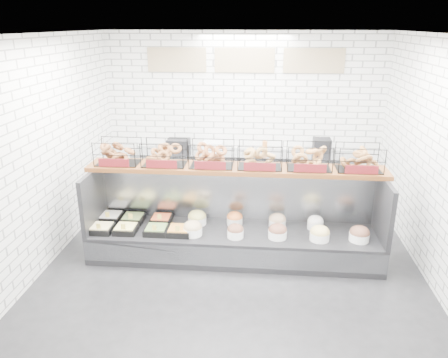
# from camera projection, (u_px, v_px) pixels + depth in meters

# --- Properties ---
(ground) EXTENTS (5.50, 5.50, 0.00)m
(ground) POSITION_uv_depth(u_px,v_px,m) (232.00, 267.00, 5.92)
(ground) COLOR black
(ground) RESTS_ON ground
(room_shell) EXTENTS (5.02, 5.51, 3.01)m
(room_shell) POSITION_uv_depth(u_px,v_px,m) (237.00, 107.00, 5.79)
(room_shell) COLOR white
(room_shell) RESTS_ON ground
(display_case) EXTENTS (4.00, 0.90, 1.20)m
(display_case) POSITION_uv_depth(u_px,v_px,m) (233.00, 233.00, 6.12)
(display_case) COLOR black
(display_case) RESTS_ON ground
(bagel_shelf) EXTENTS (4.10, 0.50, 0.40)m
(bagel_shelf) POSITION_uv_depth(u_px,v_px,m) (236.00, 158.00, 5.93)
(bagel_shelf) COLOR #4D2710
(bagel_shelf) RESTS_ON display_case
(prep_counter) EXTENTS (4.00, 0.60, 1.20)m
(prep_counter) POSITION_uv_depth(u_px,v_px,m) (242.00, 175.00, 8.03)
(prep_counter) COLOR #93969B
(prep_counter) RESTS_ON ground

